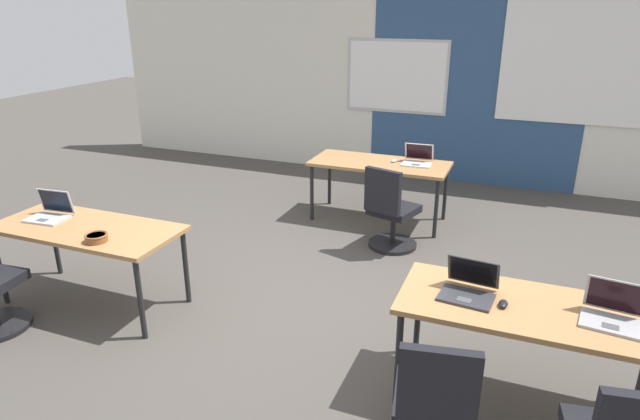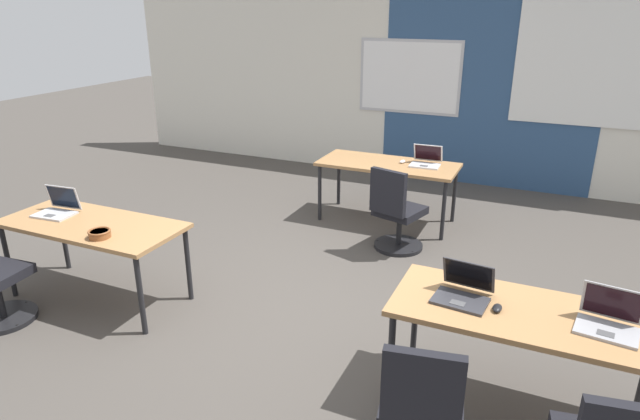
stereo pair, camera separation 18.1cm
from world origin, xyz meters
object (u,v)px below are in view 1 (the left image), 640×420
Objects in this scene: laptop_far_right at (417,160)px; mouse_near_right_inner at (503,304)px; desk_near_right at (530,315)px; desk_far_center at (380,167)px; chair_far_right at (390,215)px; mouse_far_right at (394,161)px; chair_near_right_inner at (434,415)px; laptop_near_left_end at (50,213)px; laptop_near_right_inner at (469,288)px; laptop_near_right_end at (612,314)px; desk_near_left at (87,233)px; snack_bowl at (96,237)px.

laptop_far_right is 3.35× the size of mouse_near_right_inner.
desk_far_center is (-1.75, 2.80, 0.00)m from desk_near_right.
chair_far_right is (0.34, -0.76, -0.28)m from desk_far_center.
mouse_far_right is 3.84m from chair_near_right_inner.
laptop_near_right_inner is (3.55, -0.03, -0.00)m from laptop_near_left_end.
laptop_far_right reaches higher than desk_far_center.
desk_far_center is 4.41× the size of laptop_near_right_end.
chair_far_right reaches higher than desk_near_right.
chair_near_right_inner is (0.90, -3.66, -0.39)m from laptop_far_right.
desk_far_center is 4.67× the size of laptop_far_right.
laptop_near_right_end reaches higher than laptop_near_left_end.
desk_near_right is 3.29m from mouse_far_right.
laptop_near_right_end is (0.82, -0.01, 0.00)m from laptop_near_right_inner.
mouse_near_right_inner is (0.22, -0.06, -0.03)m from laptop_near_right_inner.
chair_near_right_inner is (-0.27, -0.71, -0.36)m from mouse_near_right_inner.
laptop_far_right is 0.94m from chair_far_right.
laptop_far_right is at bearing 111.60° from mouse_near_right_inner.
desk_far_center is 0.18m from mouse_far_right.
laptop_near_right_end reaches higher than desk_near_left.
snack_bowl reaches higher than mouse_far_right.
chair_far_right is (-1.41, 2.04, -0.28)m from desk_near_right.
laptop_near_left_end is (-2.18, -2.76, 0.11)m from desk_far_center.
desk_near_right is at bearing 20.11° from mouse_near_right_inner.
mouse_far_right is (1.90, 2.87, 0.08)m from desk_near_left.
desk_near_right is 3.30m from desk_far_center.
chair_far_right is 2.47m from mouse_near_right_inner.
laptop_far_right reaches higher than mouse_far_right.
desk_near_right is 0.92m from chair_near_right_inner.
laptop_near_left_end reaches higher than mouse_near_right_inner.
desk_near_right and desk_far_center have the same top height.
desk_near_left is 9.01× the size of snack_bowl.
laptop_far_right is 0.37× the size of chair_far_right.
laptop_near_right_inner is 2.03× the size of snack_bowl.
chair_near_right_inner is 2.85m from snack_bowl.
laptop_near_left_end is at bearing -174.51° from laptop_near_right_inner.
laptop_far_right is 3.04m from laptop_near_right_inner.
laptop_far_right reaches higher than desk_near_left.
laptop_near_right_inner reaches higher than laptop_far_right.
laptop_far_right is at bearing 12.37° from desk_far_center.
mouse_far_right is at bearing 119.10° from desk_near_right.
desk_near_right is 0.19m from mouse_near_right_inner.
laptop_near_right_inner reaches higher than mouse_near_right_inner.
desk_near_right is at bearing 3.72° from snack_bowl.
desk_near_left is 1.74× the size of chair_far_right.
mouse_near_right_inner is (1.25, -2.10, 0.36)m from chair_far_right.
laptop_near_right_end reaches higher than desk_near_right.
chair_far_right is at bearing 122.80° from laptop_near_right_inner.
chair_far_right is 2.98m from chair_near_right_inner.
snack_bowl is (-1.86, -3.10, -0.01)m from laptop_far_right.
snack_bowl is (-3.19, -0.21, 0.10)m from desk_near_right.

